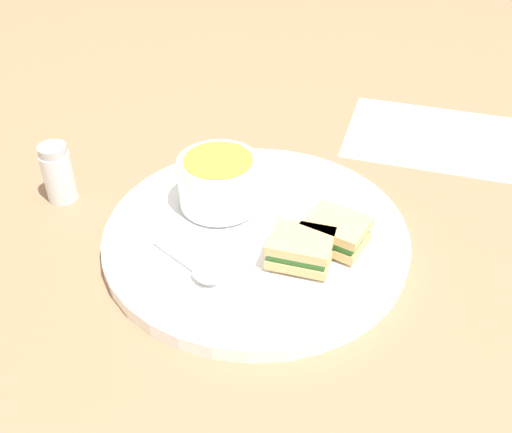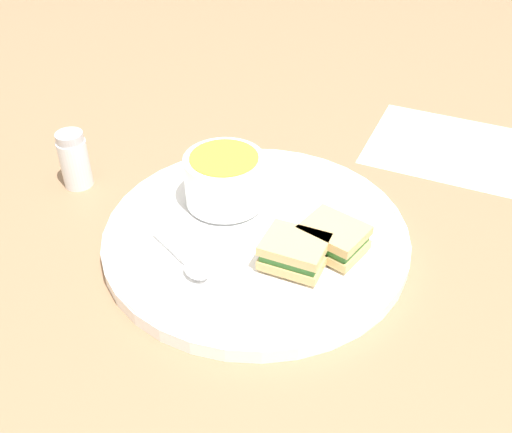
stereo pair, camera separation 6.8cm
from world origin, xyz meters
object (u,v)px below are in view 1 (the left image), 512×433
(salt_shaker, at_px, (58,173))
(sandwich_half_near, at_px, (301,248))
(soup_bowl, at_px, (219,181))
(spoon, at_px, (201,272))
(sandwich_half_far, at_px, (336,231))

(salt_shaker, bearing_deg, sandwich_half_near, 100.30)
(soup_bowl, bearing_deg, sandwich_half_near, 77.82)
(salt_shaker, bearing_deg, spoon, 84.86)
(sandwich_half_far, relative_size, salt_shaker, 0.92)
(soup_bowl, xyz_separation_m, sandwich_half_near, (0.03, 0.14, -0.02))
(soup_bowl, xyz_separation_m, sandwich_half_far, (-0.02, 0.15, -0.02))
(sandwich_half_far, distance_m, salt_shaker, 0.36)
(soup_bowl, relative_size, salt_shaker, 1.25)
(soup_bowl, distance_m, sandwich_half_near, 0.14)
(soup_bowl, distance_m, spoon, 0.13)
(soup_bowl, height_order, salt_shaker, soup_bowl)
(spoon, xyz_separation_m, sandwich_half_near, (-0.08, 0.07, 0.01))
(soup_bowl, distance_m, sandwich_half_far, 0.15)
(sandwich_half_far, bearing_deg, soup_bowl, -83.26)
(spoon, height_order, salt_shaker, salt_shaker)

